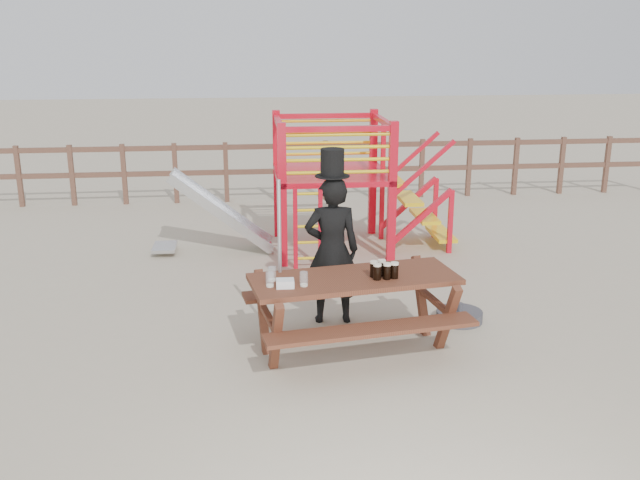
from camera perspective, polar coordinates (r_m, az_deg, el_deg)
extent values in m
plane|color=tan|center=(7.99, 2.58, -8.27)|extent=(60.00, 60.00, 0.00)
cube|color=brown|center=(14.39, -1.56, 7.53)|extent=(15.00, 0.06, 0.10)
cube|color=brown|center=(14.47, -1.55, 5.56)|extent=(15.00, 0.06, 0.10)
cube|color=brown|center=(15.08, -22.94, 4.70)|extent=(0.09, 0.09, 1.20)
cube|color=brown|center=(14.82, -19.23, 4.90)|extent=(0.09, 0.09, 1.20)
cube|color=brown|center=(14.63, -15.40, 5.09)|extent=(0.09, 0.09, 1.20)
cube|color=brown|center=(14.50, -11.49, 5.25)|extent=(0.09, 0.09, 1.20)
cube|color=brown|center=(14.44, -7.52, 5.39)|extent=(0.09, 0.09, 1.20)
cube|color=brown|center=(14.44, -3.53, 5.51)|extent=(0.09, 0.09, 1.20)
cube|color=brown|center=(14.52, 0.43, 5.60)|extent=(0.09, 0.09, 1.20)
cube|color=brown|center=(14.67, 4.33, 5.66)|extent=(0.09, 0.09, 1.20)
cube|color=brown|center=(14.88, 8.14, 5.70)|extent=(0.09, 0.09, 1.20)
cube|color=brown|center=(15.15, 11.83, 5.71)|extent=(0.09, 0.09, 1.20)
cube|color=brown|center=(15.49, 15.37, 5.70)|extent=(0.09, 0.09, 1.20)
cube|color=brown|center=(15.88, 18.75, 5.67)|extent=(0.09, 0.09, 1.20)
cube|color=brown|center=(16.32, 21.96, 5.62)|extent=(0.09, 0.09, 1.20)
cube|color=red|center=(10.24, -3.02, 3.53)|extent=(0.12, 0.12, 2.10)
cube|color=red|center=(10.45, 5.79, 3.72)|extent=(0.12, 0.12, 2.10)
cube|color=red|center=(11.80, -3.46, 5.26)|extent=(0.12, 0.12, 2.10)
cube|color=red|center=(11.98, 4.24, 5.41)|extent=(0.12, 0.12, 2.10)
cube|color=red|center=(11.06, 0.89, 5.31)|extent=(1.72, 1.72, 0.08)
cube|color=red|center=(10.15, 1.47, 8.88)|extent=(1.60, 0.08, 0.08)
cube|color=red|center=(11.72, 0.43, 9.91)|extent=(1.60, 0.08, 0.08)
cube|color=red|center=(10.86, -3.34, 9.36)|extent=(0.08, 1.60, 0.08)
cube|color=red|center=(11.06, 5.09, 9.45)|extent=(0.08, 1.60, 0.08)
cylinder|color=yellow|center=(10.25, 1.44, 5.44)|extent=(1.50, 0.05, 0.05)
cylinder|color=yellow|center=(11.81, 0.42, 6.92)|extent=(1.50, 0.05, 0.05)
cylinder|color=yellow|center=(10.21, 1.45, 6.43)|extent=(1.50, 0.05, 0.05)
cylinder|color=yellow|center=(11.78, 0.42, 7.78)|extent=(1.50, 0.05, 0.05)
cylinder|color=yellow|center=(10.18, 1.46, 7.43)|extent=(1.50, 0.05, 0.05)
cylinder|color=yellow|center=(11.75, 0.43, 8.65)|extent=(1.50, 0.05, 0.05)
cylinder|color=yellow|center=(10.16, 1.46, 8.43)|extent=(1.50, 0.05, 0.05)
cylinder|color=yellow|center=(11.73, 0.43, 9.52)|extent=(1.50, 0.05, 0.05)
cube|color=red|center=(10.22, -1.98, 0.91)|extent=(0.06, 0.06, 1.20)
cube|color=red|center=(10.25, 0.02, 0.96)|extent=(0.06, 0.06, 1.20)
cylinder|color=yellow|center=(10.36, -0.97, -1.46)|extent=(0.36, 0.04, 0.04)
cylinder|color=yellow|center=(10.29, -0.97, -0.19)|extent=(0.36, 0.04, 0.04)
cylinder|color=yellow|center=(10.22, -0.98, 1.10)|extent=(0.36, 0.04, 0.04)
cylinder|color=yellow|center=(10.16, -0.99, 2.40)|extent=(0.36, 0.04, 0.04)
cylinder|color=yellow|center=(10.11, -0.99, 3.72)|extent=(0.36, 0.04, 0.04)
cube|color=yellow|center=(11.24, 5.72, 4.79)|extent=(0.30, 0.90, 0.06)
cube|color=yellow|center=(11.36, 7.06, 3.32)|extent=(0.30, 0.90, 0.06)
cube|color=yellow|center=(11.50, 8.37, 1.89)|extent=(0.30, 0.90, 0.06)
cube|color=yellow|center=(11.65, 9.64, 0.49)|extent=(0.30, 0.90, 0.06)
cube|color=red|center=(11.01, 8.16, 1.89)|extent=(0.95, 0.08, 0.86)
cube|color=red|center=(11.85, 7.11, 2.98)|extent=(0.95, 0.08, 0.86)
cube|color=silver|center=(11.11, -7.86, 2.15)|extent=(1.53, 0.55, 1.21)
cube|color=silver|center=(10.84, -7.90, 2.00)|extent=(1.58, 0.04, 1.28)
cube|color=silver|center=(11.37, -7.83, 2.68)|extent=(1.58, 0.04, 1.28)
cube|color=silver|center=(11.32, -12.31, -0.55)|extent=(0.35, 0.55, 0.05)
cube|color=brown|center=(7.53, 2.76, -3.14)|extent=(2.28, 1.15, 0.05)
cube|color=brown|center=(7.12, 4.22, -7.17)|extent=(2.20, 0.65, 0.04)
cube|color=brown|center=(8.18, 1.44, -3.93)|extent=(2.20, 0.65, 0.04)
cube|color=brown|center=(7.47, -4.10, -6.83)|extent=(0.29, 1.30, 0.78)
cube|color=brown|center=(8.00, 9.07, -5.38)|extent=(0.29, 1.30, 0.78)
imported|color=black|center=(8.28, 0.96, -0.85)|extent=(0.65, 0.44, 1.75)
cube|color=#0B8237|center=(8.35, 0.88, 0.82)|extent=(0.07, 0.02, 0.41)
cylinder|color=black|center=(8.06, 0.99, 5.15)|extent=(0.40, 0.40, 0.01)
cylinder|color=black|center=(8.03, 0.99, 6.26)|extent=(0.27, 0.27, 0.30)
cube|color=white|center=(8.15, 0.92, 7.16)|extent=(0.14, 0.01, 0.04)
cylinder|color=#B2B2B7|center=(7.64, -3.22, -1.98)|extent=(0.04, 0.04, 1.85)
cylinder|color=#3E3D43|center=(8.70, 11.09, -5.99)|extent=(0.55, 0.55, 0.13)
cylinder|color=#3E3D43|center=(8.66, 11.13, -5.28)|extent=(0.06, 0.06, 0.11)
cube|color=white|center=(7.21, -2.81, -3.49)|extent=(0.18, 0.14, 0.08)
cylinder|color=black|center=(7.42, 4.59, -2.63)|extent=(0.08, 0.08, 0.15)
cylinder|color=#F6EAC9|center=(7.39, 4.61, -2.00)|extent=(0.08, 0.08, 0.02)
cylinder|color=black|center=(7.45, 5.38, -2.58)|extent=(0.08, 0.08, 0.15)
cylinder|color=#F6EAC9|center=(7.42, 5.40, -1.95)|extent=(0.08, 0.08, 0.02)
cylinder|color=black|center=(7.48, 5.98, -2.51)|extent=(0.08, 0.08, 0.15)
cylinder|color=#F6EAC9|center=(7.46, 6.00, -1.88)|extent=(0.08, 0.08, 0.02)
cylinder|color=black|center=(7.50, 4.33, -2.41)|extent=(0.08, 0.08, 0.15)
cylinder|color=#F6EAC9|center=(7.48, 4.35, -1.78)|extent=(0.08, 0.08, 0.02)
cylinder|color=black|center=(7.55, 4.95, -2.30)|extent=(0.08, 0.08, 0.15)
cylinder|color=#F6EAC9|center=(7.53, 4.97, -1.68)|extent=(0.08, 0.08, 0.02)
cylinder|color=silver|center=(7.22, -1.30, -3.14)|extent=(0.08, 0.08, 0.15)
cylinder|color=#F6EAC9|center=(7.24, -1.30, -3.63)|extent=(0.07, 0.07, 0.02)
cylinder|color=silver|center=(7.38, -3.87, -2.73)|extent=(0.08, 0.08, 0.15)
cylinder|color=#F6EAC9|center=(7.40, -3.86, -3.21)|extent=(0.07, 0.07, 0.02)
cylinder|color=silver|center=(7.22, -4.04, -3.18)|extent=(0.08, 0.08, 0.15)
cylinder|color=#F6EAC9|center=(7.24, -4.03, -3.66)|extent=(0.07, 0.07, 0.02)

